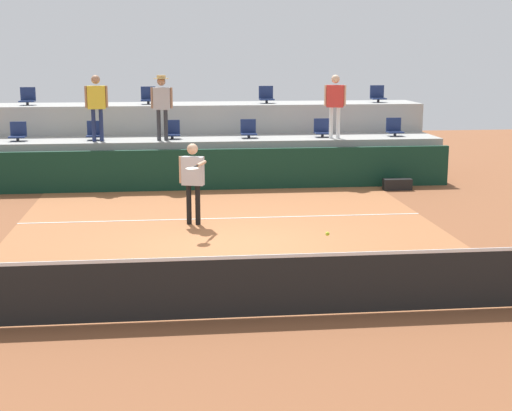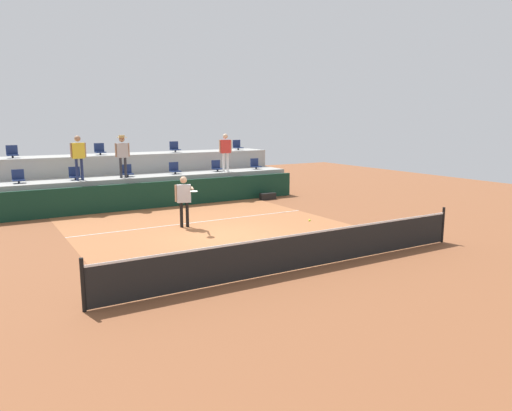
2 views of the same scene
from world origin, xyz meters
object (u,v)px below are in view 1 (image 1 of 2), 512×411
(stadium_chair_lower_left, at_px, (95,132))
(stadium_chair_upper_far_right, at_px, (378,95))
(stadium_chair_lower_mid_right, at_px, (248,130))
(stadium_chair_lower_far_right, at_px, (394,128))
(stadium_chair_upper_far_left, at_px, (28,98))
(stadium_chair_upper_right, at_px, (266,96))
(spectator_leaning_on_rail, at_px, (96,101))
(stadium_chair_lower_far_left, at_px, (18,133))
(tennis_player, at_px, (193,175))
(stadium_chair_lower_mid_left, at_px, (172,131))
(stadium_chair_upper_left, at_px, (148,97))
(tennis_ball, at_px, (327,234))
(spectator_with_hat, at_px, (162,100))
(stadium_chair_lower_right, at_px, (322,129))
(equipment_bag, at_px, (397,184))
(spectator_in_white, at_px, (335,100))

(stadium_chair_lower_left, bearing_deg, stadium_chair_upper_far_right, 11.92)
(stadium_chair_lower_mid_right, xyz_separation_m, stadium_chair_lower_far_right, (4.26, 0.00, 0.00))
(stadium_chair_upper_far_left, relative_size, stadium_chair_upper_right, 1.00)
(stadium_chair_upper_right, distance_m, spectator_leaning_on_rail, 5.38)
(stadium_chair_lower_far_right, relative_size, spectator_leaning_on_rail, 0.29)
(stadium_chair_lower_far_left, xyz_separation_m, tennis_player, (4.62, -5.36, -0.38))
(stadium_chair_lower_mid_left, height_order, stadium_chair_upper_left, stadium_chair_upper_left)
(spectator_leaning_on_rail, bearing_deg, stadium_chair_upper_right, 23.96)
(stadium_chair_upper_left, height_order, tennis_ball, stadium_chair_upper_left)
(stadium_chair_lower_mid_right, xyz_separation_m, spectator_leaning_on_rail, (-4.18, -0.38, 0.88))
(stadium_chair_upper_right, bearing_deg, spectator_with_hat, -145.36)
(stadium_chair_upper_far_left, xyz_separation_m, tennis_player, (4.63, -7.16, -1.23))
(stadium_chair_lower_right, bearing_deg, tennis_player, -125.87)
(stadium_chair_upper_far_right, relative_size, equipment_bag, 0.68)
(stadium_chair_lower_right, distance_m, equipment_bag, 2.84)
(stadium_chair_lower_mid_right, relative_size, tennis_player, 0.30)
(spectator_in_white, height_order, equipment_bag, spectator_in_white)
(stadium_chair_upper_left, height_order, spectator_leaning_on_rail, spectator_leaning_on_rail)
(stadium_chair_lower_mid_right, bearing_deg, stadium_chair_lower_left, 180.00)
(stadium_chair_lower_left, xyz_separation_m, tennis_player, (2.54, -5.36, -0.38))
(stadium_chair_lower_far_right, height_order, tennis_player, stadium_chair_lower_far_right)
(stadium_chair_lower_mid_right, height_order, stadium_chair_upper_far_right, stadium_chair_upper_far_right)
(stadium_chair_lower_left, bearing_deg, spectator_with_hat, -11.61)
(stadium_chair_upper_far_left, bearing_deg, stadium_chair_upper_left, 0.00)
(stadium_chair_lower_left, height_order, stadium_chair_upper_far_left, stadium_chair_upper_far_left)
(stadium_chair_lower_far_right, bearing_deg, stadium_chair_lower_left, 180.00)
(stadium_chair_lower_left, xyz_separation_m, stadium_chair_lower_far_right, (8.55, 0.00, 0.00))
(stadium_chair_lower_far_left, distance_m, equipment_bag, 10.46)
(tennis_player, bearing_deg, stadium_chair_upper_far_right, 50.10)
(stadium_chair_lower_left, height_order, spectator_leaning_on_rail, spectator_leaning_on_rail)
(spectator_leaning_on_rail, bearing_deg, stadium_chair_lower_right, 3.49)
(stadium_chair_upper_far_right, xyz_separation_m, spectator_leaning_on_rail, (-8.41, -2.18, 0.03))
(spectator_in_white, height_order, tennis_ball, spectator_in_white)
(stadium_chair_lower_far_left, relative_size, stadium_chair_lower_mid_right, 1.00)
(stadium_chair_upper_right, bearing_deg, stadium_chair_lower_mid_right, -112.26)
(stadium_chair_upper_far_left, xyz_separation_m, stadium_chair_upper_left, (3.54, 0.00, 0.00))
(stadium_chair_lower_left, xyz_separation_m, stadium_chair_upper_far_left, (-2.09, 1.80, 0.85))
(stadium_chair_upper_far_left, relative_size, tennis_player, 0.30)
(stadium_chair_upper_right, xyz_separation_m, stadium_chair_upper_far_right, (3.50, 0.00, 0.00))
(stadium_chair_lower_mid_left, xyz_separation_m, spectator_in_white, (4.56, -0.38, 0.86))
(stadium_chair_upper_far_right, height_order, spectator_in_white, spectator_in_white)
(stadium_chair_lower_mid_right, relative_size, stadium_chair_upper_left, 1.00)
(stadium_chair_upper_far_right, xyz_separation_m, equipment_bag, (-0.39, -3.64, -2.16))
(stadium_chair_upper_far_right, distance_m, spectator_with_hat, 7.01)
(stadium_chair_lower_mid_right, distance_m, stadium_chair_upper_left, 3.47)
(stadium_chair_upper_right, xyz_separation_m, spectator_with_hat, (-3.16, -2.18, 0.03))
(stadium_chair_lower_right, bearing_deg, stadium_chair_lower_mid_left, 180.00)
(stadium_chair_lower_far_left, distance_m, stadium_chair_lower_mid_right, 6.37)
(stadium_chair_lower_mid_left, xyz_separation_m, stadium_chair_lower_mid_right, (2.16, 0.00, 0.00))
(stadium_chair_upper_far_left, distance_m, tennis_ball, 13.40)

